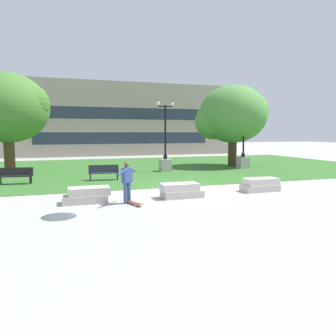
{
  "coord_description": "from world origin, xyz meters",
  "views": [
    {
      "loc": [
        -5.9,
        -16.07,
        2.88
      ],
      "look_at": [
        -1.05,
        -1.4,
        1.2
      ],
      "focal_mm": 35.0,
      "sensor_mm": 36.0,
      "label": 1
    }
  ],
  "objects": [
    {
      "name": "lamp_post_left",
      "position": [
        8.11,
        6.98,
        1.12
      ],
      "size": [
        1.32,
        0.8,
        5.47
      ],
      "color": "#ADA89E",
      "rests_on": "grass_lawn"
    },
    {
      "name": "concrete_block_center",
      "position": [
        -4.92,
        -2.43,
        0.31
      ],
      "size": [
        1.91,
        0.9,
        0.64
      ],
      "color": "#B2ADA3",
      "rests_on": "ground"
    },
    {
      "name": "park_bench_near_right",
      "position": [
        -8.3,
        3.81,
        0.54
      ],
      "size": [
        1.85,
        0.76,
        0.9
      ],
      "color": "black",
      "rests_on": "grass_lawn"
    },
    {
      "name": "concrete_block_right",
      "position": [
        3.44,
        -2.37,
        0.31
      ],
      "size": [
        1.8,
        0.9,
        0.64
      ],
      "color": "#BCB7B2",
      "rests_on": "ground"
    },
    {
      "name": "ground_plane",
      "position": [
        0.0,
        0.0,
        0.0
      ],
      "size": [
        140.0,
        140.0,
        0.0
      ],
      "primitive_type": "plane",
      "color": "#A3A09B"
    },
    {
      "name": "person_skateboarder",
      "position": [
        -3.36,
        -3.09,
        0.98
      ],
      "size": [
        0.97,
        1.15,
        1.71
      ],
      "color": "#384C7A",
      "rests_on": "ground"
    },
    {
      "name": "tree_near_right",
      "position": [
        8.05,
        8.77,
        4.36
      ],
      "size": [
        5.99,
        5.7,
        6.83
      ],
      "color": "#42301E",
      "rests_on": "grass_lawn"
    },
    {
      "name": "concrete_block_left",
      "position": [
        -0.85,
        -2.63,
        0.31
      ],
      "size": [
        1.85,
        0.9,
        0.64
      ],
      "color": "#BCB7B2",
      "rests_on": "ground"
    },
    {
      "name": "lamp_post_center",
      "position": [
        1.51,
        6.96,
        1.08
      ],
      "size": [
        1.32,
        0.8,
        5.25
      ],
      "color": "#ADA89E",
      "rests_on": "grass_lawn"
    },
    {
      "name": "skateboard",
      "position": [
        -3.14,
        -3.5,
        0.09
      ],
      "size": [
        0.53,
        1.03,
        0.14
      ],
      "color": "maroon",
      "rests_on": "ground"
    },
    {
      "name": "building_facade_distant",
      "position": [
        1.87,
        24.5,
        4.53
      ],
      "size": [
        28.65,
        1.03,
        9.06
      ],
      "color": "gray",
      "rests_on": "ground"
    },
    {
      "name": "park_bench_near_left",
      "position": [
        -3.42,
        3.8,
        0.54
      ],
      "size": [
        1.84,
        0.71,
        0.9
      ],
      "color": "#1E232D",
      "rests_on": "grass_lawn"
    },
    {
      "name": "puddle",
      "position": [
        -6.01,
        -4.46,
        0.0
      ],
      "size": [
        1.18,
        1.18,
        0.01
      ],
      "primitive_type": "cylinder",
      "color": "#47515B",
      "rests_on": "ground"
    },
    {
      "name": "grass_lawn",
      "position": [
        0.0,
        10.0,
        0.01
      ],
      "size": [
        40.0,
        20.0,
        0.02
      ],
      "primitive_type": "cube",
      "color": "#336628",
      "rests_on": "ground"
    },
    {
      "name": "tree_far_left",
      "position": [
        -9.41,
        9.64,
        4.53
      ],
      "size": [
        6.04,
        5.76,
        7.03
      ],
      "color": "#4C3823",
      "rests_on": "grass_lawn"
    }
  ]
}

